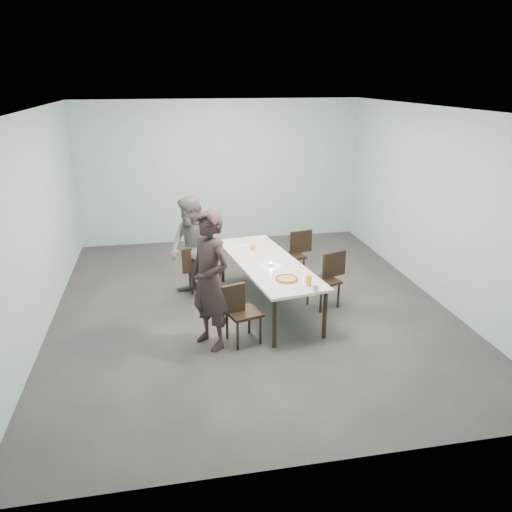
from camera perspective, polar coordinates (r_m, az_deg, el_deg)
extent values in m
plane|color=#333335|center=(7.95, -0.64, -5.66)|extent=(7.00, 7.00, 0.00)
cube|color=#A8D3D3|center=(10.81, -4.04, 9.54)|extent=(6.00, 0.02, 3.00)
cube|color=#A8D3D3|center=(4.24, 7.83, -7.29)|extent=(6.00, 0.02, 3.00)
cube|color=#A8D3D3|center=(7.52, -23.84, 3.31)|extent=(0.02, 7.00, 3.00)
cube|color=#A8D3D3|center=(8.48, 19.79, 5.55)|extent=(0.02, 7.00, 3.00)
cube|color=white|center=(7.19, -0.74, 16.47)|extent=(6.00, 7.00, 0.02)
cube|color=white|center=(7.65, 1.34, -0.78)|extent=(1.29, 2.71, 0.04)
cylinder|color=black|center=(6.64, 2.14, -7.69)|extent=(0.06, 0.06, 0.71)
cylinder|color=black|center=(8.75, -3.83, -0.72)|extent=(0.06, 0.06, 0.71)
cylinder|color=black|center=(6.92, 7.87, -6.66)|extent=(0.06, 0.06, 0.71)
cylinder|color=black|center=(8.97, 0.71, -0.16)|extent=(0.06, 0.06, 0.71)
cube|color=black|center=(6.75, -1.44, -6.50)|extent=(0.52, 0.52, 0.04)
cube|color=black|center=(6.57, -2.95, -4.95)|extent=(0.41, 0.16, 0.40)
cylinder|color=black|center=(6.65, -2.11, -9.11)|extent=(0.04, 0.04, 0.41)
cylinder|color=black|center=(6.92, -3.33, -7.89)|extent=(0.04, 0.04, 0.41)
cylinder|color=black|center=(6.78, 0.52, -8.48)|extent=(0.04, 0.04, 0.41)
cylinder|color=black|center=(7.05, -0.78, -7.31)|extent=(0.04, 0.04, 0.41)
cube|color=black|center=(8.18, -5.82, -1.73)|extent=(0.55, 0.55, 0.04)
cube|color=black|center=(8.02, -7.07, -0.40)|extent=(0.40, 0.20, 0.40)
cylinder|color=black|center=(8.06, -6.25, -3.83)|extent=(0.04, 0.04, 0.41)
cylinder|color=black|center=(8.34, -7.35, -3.04)|extent=(0.04, 0.04, 0.41)
cylinder|color=black|center=(8.20, -4.15, -3.31)|extent=(0.04, 0.04, 0.41)
cylinder|color=black|center=(8.48, -5.29, -2.56)|extent=(0.04, 0.04, 0.41)
cube|color=black|center=(7.83, 7.74, -2.83)|extent=(0.53, 0.53, 0.04)
cube|color=black|center=(7.85, 8.92, -0.94)|extent=(0.41, 0.17, 0.40)
cylinder|color=black|center=(8.14, 7.90, -3.66)|extent=(0.04, 0.04, 0.41)
cylinder|color=black|center=(7.89, 9.39, -4.50)|extent=(0.04, 0.04, 0.41)
cylinder|color=black|center=(7.95, 5.94, -4.16)|extent=(0.04, 0.04, 0.41)
cylinder|color=black|center=(7.70, 7.41, -5.05)|extent=(0.04, 0.04, 0.41)
cube|color=black|center=(8.85, 4.02, 0.02)|extent=(0.50, 0.50, 0.04)
cube|color=black|center=(8.86, 5.16, 1.64)|extent=(0.42, 0.13, 0.40)
cylinder|color=black|center=(9.14, 4.46, -0.83)|extent=(0.04, 0.04, 0.41)
cylinder|color=black|center=(8.86, 5.46, -1.54)|extent=(0.04, 0.04, 0.41)
cylinder|color=black|center=(9.00, 2.53, -1.13)|extent=(0.04, 0.04, 0.41)
cylinder|color=black|center=(8.72, 3.49, -1.87)|extent=(0.04, 0.04, 0.41)
imported|color=black|center=(6.48, -5.32, -2.82)|extent=(0.75, 0.82, 1.87)
imported|color=slate|center=(7.96, -7.34, 0.74)|extent=(0.97, 1.03, 1.68)
cylinder|color=white|center=(6.96, 3.51, -2.74)|extent=(0.34, 0.34, 0.01)
cylinder|color=#D2C177|center=(6.95, 3.52, -2.63)|extent=(0.30, 0.30, 0.01)
torus|color=brown|center=(6.95, 3.52, -2.60)|extent=(0.32, 0.32, 0.03)
cylinder|color=white|center=(7.24, 3.73, -1.83)|extent=(0.18, 0.18, 0.01)
cylinder|color=gold|center=(6.77, 6.04, -2.82)|extent=(0.08, 0.08, 0.15)
cylinder|color=silver|center=(6.65, 6.77, -3.59)|extent=(0.08, 0.08, 0.09)
cylinder|color=silver|center=(7.47, 1.72, -0.99)|extent=(0.06, 0.06, 0.03)
cylinder|color=orange|center=(7.46, 1.72, -0.82)|extent=(0.04, 0.04, 0.01)
cylinder|color=gold|center=(8.14, -0.35, 0.97)|extent=(0.07, 0.07, 0.08)
cube|color=silver|center=(8.34, -1.93, 1.16)|extent=(0.33, 0.26, 0.01)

